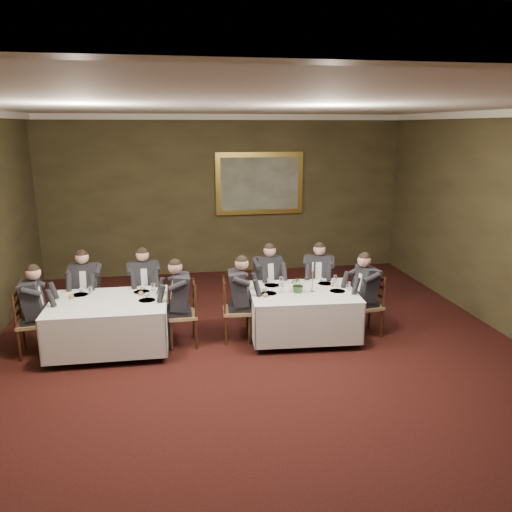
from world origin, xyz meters
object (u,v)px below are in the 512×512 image
object	(u,v)px
diner_main_backright	(318,289)
diner_main_endleft	(237,309)
chair_sec_backleft	(88,312)
table_main	(302,310)
diner_main_backleft	(268,290)
table_second	(110,321)
chair_sec_endright	(184,327)
chair_main_endright	(366,317)
chair_sec_backright	(145,309)
candlestick	(312,281)
diner_sec_endright	(183,313)
chair_sec_endleft	(34,336)
chair_main_endleft	(236,323)
diner_sec_endleft	(33,321)
chair_main_backright	(318,301)
painting	(259,184)
centerpiece	(299,283)
chair_main_backleft	(267,303)
diner_main_endright	(366,304)
diner_sec_backright	(145,296)
diner_sec_backleft	(87,299)

from	to	relation	value
diner_main_backright	diner_main_endleft	world-z (taller)	same
diner_main_backright	chair_sec_backleft	world-z (taller)	diner_main_backright
table_main	diner_main_backleft	size ratio (longest dim) A/B	1.29
table_main	table_second	world-z (taller)	same
diner_main_backright	chair_sec_endright	bearing A→B (deg)	36.47
chair_main_endright	chair_sec_backright	xyz separation A→B (m)	(-3.50, 0.99, 0.00)
chair_sec_backright	candlestick	bearing A→B (deg)	151.98
chair_sec_backleft	diner_sec_endright	bearing A→B (deg)	153.53
diner_sec_endright	chair_sec_endleft	world-z (taller)	diner_sec_endright
chair_main_endright	chair_sec_endright	bearing A→B (deg)	80.17
chair_main_endleft	diner_main_endleft	world-z (taller)	diner_main_endleft
diner_sec_endleft	candlestick	distance (m)	4.17
diner_main_backleft	diner_sec_endleft	world-z (taller)	same
table_second	chair_main_backright	size ratio (longest dim) A/B	1.74
chair_main_endleft	chair_sec_backright	size ratio (longest dim) A/B	1.00
table_main	chair_sec_endleft	bearing A→B (deg)	179.08
chair_sec_backright	chair_main_endright	bearing A→B (deg)	156.65
chair_sec_backright	painting	size ratio (longest dim) A/B	0.51
chair_main_backright	chair_sec_endright	world-z (taller)	same
chair_sec_backright	chair_sec_endright	distance (m)	1.08
chair_sec_endright	centerpiece	bearing A→B (deg)	-93.31
chair_main_backleft	chair_sec_endleft	bearing A→B (deg)	2.63
diner_main_endright	candlestick	bearing A→B (deg)	80.69
chair_sec_endleft	chair_main_endleft	bearing A→B (deg)	84.19
diner_sec_endright	diner_sec_endleft	size ratio (longest dim) A/B	1.00
diner_sec_backright	chair_sec_endleft	xyz separation A→B (m)	(-1.56, -0.85, -0.23)
chair_sec_backleft	chair_sec_endleft	bearing A→B (deg)	58.05
chair_sec_backleft	chair_sec_backright	size ratio (longest dim) A/B	1.00
diner_sec_endleft	centerpiece	bearing A→B (deg)	82.62
table_main	diner_sec_backleft	xyz separation A→B (m)	(-3.38, 0.93, 0.06)
table_main	diner_sec_backright	size ratio (longest dim) A/B	1.29
chair_sec_backleft	chair_sec_backright	world-z (taller)	same
diner_main_backleft	table_main	bearing A→B (deg)	104.24
chair_main_endleft	centerpiece	bearing A→B (deg)	88.16
chair_main_backleft	diner_main_backleft	distance (m)	0.23
chair_main_endleft	diner_sec_endleft	distance (m)	2.98
diner_main_backleft	painting	world-z (taller)	painting
diner_main_backright	painting	world-z (taller)	painting
diner_main_endleft	diner_sec_endright	size ratio (longest dim) A/B	1.00
chair_main_endleft	diner_main_endright	size ratio (longest dim) A/B	0.74
diner_main_backleft	diner_main_endleft	distance (m)	1.02
chair_sec_backright	chair_sec_endright	xyz separation A→B (m)	(0.61, -0.89, 0.00)
diner_sec_backright	painting	xyz separation A→B (m)	(2.46, 2.92, 1.50)
chair_main_endright	painting	world-z (taller)	painting
table_second	centerpiece	world-z (taller)	centerpiece
chair_sec_backleft	chair_sec_endright	bearing A→B (deg)	153.72
painting	centerpiece	bearing A→B (deg)	-91.19
diner_main_endright	chair_main_backleft	bearing A→B (deg)	48.51
diner_main_backleft	chair_main_backright	world-z (taller)	diner_main_backleft
candlestick	diner_sec_endright	bearing A→B (deg)	177.82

